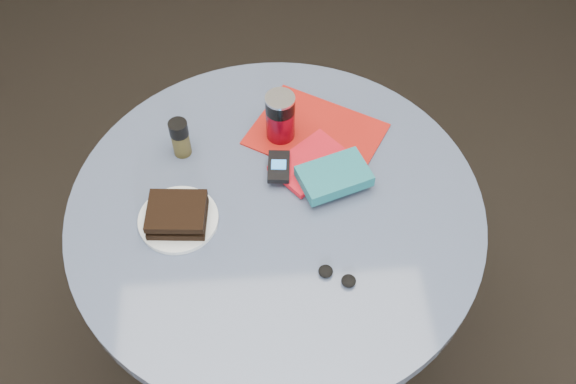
{
  "coord_description": "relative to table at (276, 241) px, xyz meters",
  "views": [
    {
      "loc": [
        -0.03,
        -0.89,
        2.0
      ],
      "look_at": [
        0.03,
        0.0,
        0.8
      ],
      "focal_mm": 40.0,
      "sensor_mm": 36.0,
      "label": 1
    }
  ],
  "objects": [
    {
      "name": "headphones",
      "position": [
        0.12,
        -0.21,
        0.17
      ],
      "size": [
        0.09,
        0.07,
        0.02
      ],
      "color": "black",
      "rests_on": "table"
    },
    {
      "name": "magazine",
      "position": [
        0.12,
        0.22,
        0.17
      ],
      "size": [
        0.4,
        0.37,
        0.01
      ],
      "primitive_type": "cube",
      "rotation": [
        0.0,
        0.0,
        -0.55
      ],
      "color": "maroon",
      "rests_on": "table"
    },
    {
      "name": "table",
      "position": [
        0.0,
        0.0,
        0.0
      ],
      "size": [
        1.0,
        1.0,
        0.75
      ],
      "color": "black",
      "rests_on": "ground"
    },
    {
      "name": "pepper_grinder",
      "position": [
        -0.22,
        0.18,
        0.22
      ],
      "size": [
        0.05,
        0.05,
        0.11
      ],
      "color": "#3C371A",
      "rests_on": "table"
    },
    {
      "name": "sandwich",
      "position": [
        -0.23,
        -0.04,
        0.2
      ],
      "size": [
        0.14,
        0.12,
        0.05
      ],
      "color": "black",
      "rests_on": "plate"
    },
    {
      "name": "novel",
      "position": [
        0.14,
        0.05,
        0.2
      ],
      "size": [
        0.19,
        0.15,
        0.03
      ],
      "primitive_type": "cube",
      "rotation": [
        0.0,
        0.0,
        0.33
      ],
      "color": "#155966",
      "rests_on": "red_book"
    },
    {
      "name": "plate",
      "position": [
        -0.23,
        -0.03,
        0.17
      ],
      "size": [
        0.19,
        0.19,
        0.01
      ],
      "primitive_type": "cylinder",
      "rotation": [
        0.0,
        0.0,
        -0.02
      ],
      "color": "silver",
      "rests_on": "table"
    },
    {
      "name": "ground",
      "position": [
        0.0,
        0.0,
        -0.59
      ],
      "size": [
        4.0,
        4.0,
        0.0
      ],
      "primitive_type": "plane",
      "color": "black",
      "rests_on": "ground"
    },
    {
      "name": "soda_can",
      "position": [
        0.03,
        0.22,
        0.23
      ],
      "size": [
        0.1,
        0.1,
        0.14
      ],
      "color": "#5E0412",
      "rests_on": "table"
    },
    {
      "name": "red_book",
      "position": [
        0.09,
        0.11,
        0.18
      ],
      "size": [
        0.22,
        0.21,
        0.02
      ],
      "primitive_type": "cube",
      "rotation": [
        0.0,
        0.0,
        0.67
      ],
      "color": "#AB0D1A",
      "rests_on": "magazine"
    },
    {
      "name": "mp3_player",
      "position": [
        0.01,
        0.09,
        0.19
      ],
      "size": [
        0.06,
        0.1,
        0.02
      ],
      "color": "black",
      "rests_on": "red_book"
    }
  ]
}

